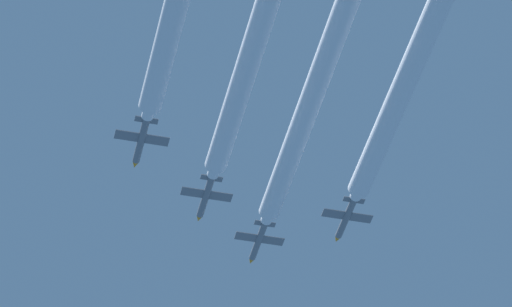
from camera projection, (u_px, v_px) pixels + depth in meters
The scene contains 7 objects.
jet_lead at pixel (258, 241), 254.94m from camera, with size 8.52×12.40×2.98m.
jet_left_wingman at pixel (206, 197), 243.99m from camera, with size 8.52×12.40×2.98m.
jet_right_wingman at pixel (346, 218), 247.74m from camera, with size 8.52×12.40×2.98m.
jet_outer_left at pixel (141, 141), 230.79m from camera, with size 8.52×12.40×2.98m.
smoke_trail_lead at pixel (310, 102), 229.17m from camera, with size 3.57×59.73×3.57m.
smoke_trail_left_wingman at pixel (255, 41), 217.62m from camera, with size 3.57×61.39×3.57m.
smoke_trail_right_wingman at pixel (399, 96), 225.89m from camera, with size 3.57×48.90×3.57m.
Camera 1 is at (-45.67, -187.11, 1.88)m, focal length 104.16 mm.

